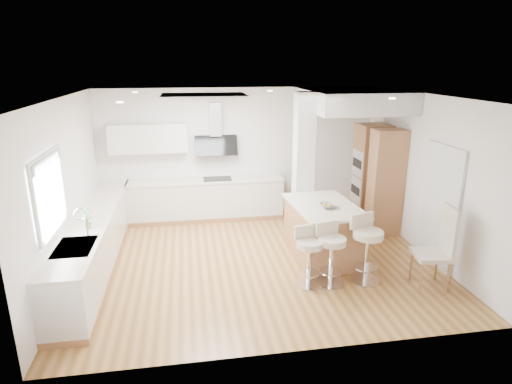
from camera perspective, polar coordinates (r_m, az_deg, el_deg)
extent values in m
plane|color=#AB783F|center=(7.56, 0.13, -9.05)|extent=(6.00, 6.00, 0.00)
cube|color=silver|center=(7.56, 0.13, -9.05)|extent=(6.00, 5.00, 0.02)
cube|color=white|center=(9.47, -2.36, 5.28)|extent=(6.00, 0.04, 2.80)
cube|color=white|center=(7.22, -24.05, 0.05)|extent=(0.04, 5.00, 2.80)
cube|color=white|center=(8.10, 21.59, 2.06)|extent=(0.04, 5.00, 2.80)
cube|color=silver|center=(7.33, -6.98, 12.60)|extent=(1.40, 0.95, 0.05)
cube|color=white|center=(7.33, -6.98, 12.48)|extent=(1.25, 0.80, 0.03)
cylinder|color=white|center=(8.27, -15.83, 12.66)|extent=(0.10, 0.10, 0.02)
cylinder|color=white|center=(6.29, -17.71, 11.31)|extent=(0.10, 0.10, 0.02)
cylinder|color=white|center=(8.38, 1.88, 13.32)|extent=(0.10, 0.10, 0.02)
cylinder|color=white|center=(8.32, 13.02, 12.89)|extent=(0.10, 0.10, 0.02)
cylinder|color=white|center=(6.96, 17.70, 11.79)|extent=(0.10, 0.10, 0.02)
cube|color=white|center=(6.31, -25.91, -0.12)|extent=(0.03, 1.15, 0.95)
cube|color=silver|center=(6.19, -26.42, 4.35)|extent=(0.04, 1.28, 0.06)
cube|color=silver|center=(6.46, -25.25, -4.40)|extent=(0.04, 1.28, 0.06)
cube|color=silver|center=(5.75, -27.43, -1.89)|extent=(0.04, 0.06, 0.95)
cube|color=silver|center=(6.87, -24.47, 1.36)|extent=(0.04, 0.06, 0.95)
cube|color=#96989D|center=(6.20, -26.20, 3.68)|extent=(0.03, 1.18, 0.14)
cube|color=#4C453B|center=(7.71, 23.40, -1.98)|extent=(0.02, 0.90, 2.00)
cube|color=silver|center=(7.70, 23.30, -1.99)|extent=(0.05, 1.00, 2.10)
cube|color=#A67247|center=(7.85, -20.28, -8.79)|extent=(0.60, 4.50, 0.10)
cube|color=silver|center=(7.68, -20.61, -5.89)|extent=(0.60, 4.50, 0.76)
cube|color=beige|center=(7.54, -20.92, -3.08)|extent=(0.63, 4.50, 0.04)
cube|color=silver|center=(6.40, -23.03, -6.79)|extent=(0.50, 0.75, 0.02)
cube|color=silver|center=(6.26, -23.34, -7.87)|extent=(0.40, 0.34, 0.10)
cube|color=silver|center=(6.58, -22.63, -6.57)|extent=(0.40, 0.34, 0.10)
cylinder|color=silver|center=(6.57, -21.63, -4.21)|extent=(0.02, 0.02, 0.36)
torus|color=silver|center=(6.53, -22.40, -2.76)|extent=(0.18, 0.02, 0.18)
imported|color=#529149|center=(6.91, -21.61, -3.31)|extent=(0.17, 0.12, 0.33)
cube|color=#A67247|center=(9.49, -6.54, -3.27)|extent=(3.30, 0.60, 0.10)
cube|color=silver|center=(9.35, -6.63, -0.80)|extent=(3.30, 0.60, 0.76)
cube|color=beige|center=(9.24, -6.71, 1.56)|extent=(3.33, 0.63, 0.04)
cube|color=black|center=(9.24, -5.17, 1.78)|extent=(0.60, 0.40, 0.01)
cube|color=silver|center=(9.19, -14.18, 6.96)|extent=(1.60, 0.34, 0.60)
cube|color=silver|center=(9.20, -5.47, 9.61)|extent=(0.25, 0.18, 0.70)
cube|color=black|center=(9.20, -5.34, 6.15)|extent=(0.90, 0.26, 0.44)
cube|color=silver|center=(8.18, 6.32, 3.31)|extent=(0.35, 0.35, 2.80)
cube|color=silver|center=(8.75, 12.57, 11.88)|extent=(1.78, 2.20, 0.40)
cube|color=#A67247|center=(9.32, 15.06, 2.30)|extent=(0.62, 0.62, 2.10)
cube|color=#A67247|center=(8.71, 16.91, 1.13)|extent=(0.62, 0.40, 2.10)
cube|color=silver|center=(9.14, 13.40, 3.76)|extent=(0.02, 0.55, 0.55)
cube|color=silver|center=(9.28, 13.16, 0.27)|extent=(0.02, 0.55, 0.55)
cube|color=black|center=(9.13, 13.34, 3.76)|extent=(0.01, 0.45, 0.18)
cube|color=black|center=(9.28, 13.10, 0.27)|extent=(0.01, 0.45, 0.18)
cube|color=#A67247|center=(7.61, 8.91, -5.29)|extent=(1.06, 1.57, 0.93)
cube|color=beige|center=(7.44, 9.07, -1.83)|extent=(1.15, 1.66, 0.04)
imported|color=gray|center=(7.28, 9.56, -1.82)|extent=(0.30, 0.30, 0.07)
sphere|color=orange|center=(7.30, 9.88, -1.77)|extent=(0.08, 0.08, 0.08)
sphere|color=orange|center=(7.28, 9.19, -1.77)|extent=(0.08, 0.08, 0.08)
sphere|color=olive|center=(7.24, 9.69, -1.90)|extent=(0.08, 0.08, 0.08)
cylinder|color=silver|center=(6.83, 6.98, -12.13)|extent=(0.49, 0.49, 0.03)
cylinder|color=silver|center=(6.67, 7.08, -9.71)|extent=(0.08, 0.08, 0.63)
cylinder|color=silver|center=(6.73, 7.04, -10.66)|extent=(0.38, 0.38, 0.01)
cylinder|color=beige|center=(6.52, 7.19, -6.91)|extent=(0.46, 0.46, 0.10)
cube|color=beige|center=(6.59, 6.66, -5.25)|extent=(0.37, 0.11, 0.21)
cylinder|color=silver|center=(6.91, 9.83, -11.88)|extent=(0.54, 0.54, 0.03)
cylinder|color=silver|center=(6.75, 9.97, -9.37)|extent=(0.09, 0.09, 0.65)
cylinder|color=silver|center=(6.81, 9.91, -10.35)|extent=(0.42, 0.42, 0.02)
cylinder|color=beige|center=(6.60, 10.14, -6.46)|extent=(0.51, 0.51, 0.10)
cube|color=beige|center=(6.66, 9.44, -4.78)|extent=(0.38, 0.14, 0.22)
cylinder|color=silver|center=(7.12, 14.26, -11.26)|extent=(0.60, 0.60, 0.03)
cylinder|color=silver|center=(6.95, 14.48, -8.58)|extent=(0.09, 0.09, 0.71)
cylinder|color=silver|center=(7.01, 14.39, -9.64)|extent=(0.46, 0.46, 0.02)
cylinder|color=beige|center=(6.79, 14.73, -5.48)|extent=(0.57, 0.57, 0.11)
cube|color=beige|center=(6.86, 13.91, -3.71)|extent=(0.42, 0.17, 0.24)
cube|color=beige|center=(7.04, 22.30, -7.78)|extent=(0.57, 0.57, 0.07)
cube|color=beige|center=(6.99, 24.32, -4.91)|extent=(0.12, 0.47, 0.80)
cylinder|color=#A67247|center=(6.92, 21.13, -10.66)|extent=(0.05, 0.05, 0.49)
cylinder|color=#A67247|center=(7.25, 19.96, -9.22)|extent=(0.05, 0.05, 0.49)
cylinder|color=#A67247|center=(7.07, 24.19, -10.40)|extent=(0.05, 0.05, 0.49)
cylinder|color=#A67247|center=(7.40, 22.90, -9.02)|extent=(0.05, 0.05, 0.49)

